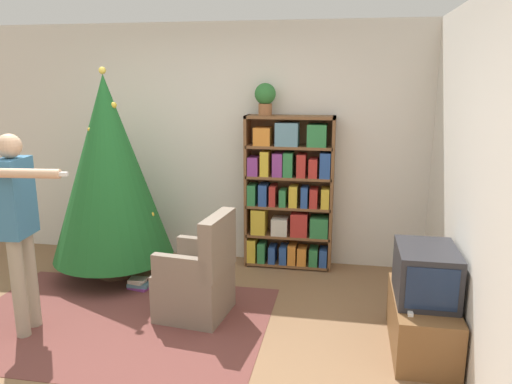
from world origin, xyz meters
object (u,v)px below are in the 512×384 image
potted_plant (265,97)px  christmas_tree (109,169)px  standing_person (18,218)px  bookshelf (289,194)px  television (426,273)px  armchair (198,280)px

potted_plant → christmas_tree: bearing=-157.7°
potted_plant → standing_person: bearing=-132.1°
bookshelf → television: bearing=-51.6°
christmas_tree → bookshelf: bearing=19.0°
bookshelf → armchair: size_ratio=1.78×
armchair → potted_plant: bearing=171.3°
christmas_tree → potted_plant: 1.74m
television → standing_person: (-3.11, -0.30, 0.35)m
television → potted_plant: (-1.47, 1.52, 1.22)m
armchair → potted_plant: size_ratio=2.80×
television → bookshelf: bearing=128.4°
christmas_tree → standing_person: christmas_tree is taller
christmas_tree → standing_person: size_ratio=1.31×
christmas_tree → standing_person: (-0.17, -1.21, -0.18)m
television → standing_person: standing_person is taller
standing_person → bookshelf: bearing=128.0°
bookshelf → potted_plant: 1.05m
standing_person → potted_plant: size_ratio=4.93×
armchair → standing_person: size_ratio=0.57×
armchair → standing_person: standing_person is taller
bookshelf → christmas_tree: christmas_tree is taller
television → armchair: (-1.83, 0.22, -0.29)m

